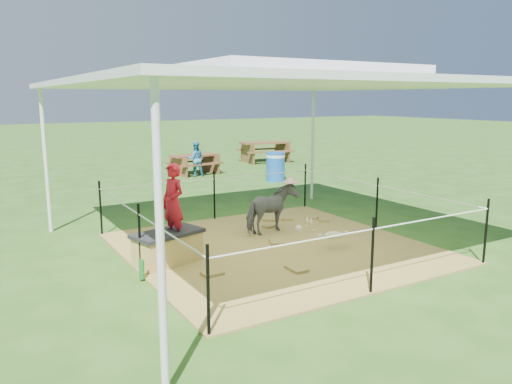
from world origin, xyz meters
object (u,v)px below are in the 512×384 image
foal (334,234)px  distant_person (196,159)px  picnic_table_near (195,164)px  picnic_table_far (265,152)px  trash_barrel (275,167)px  straw_bale (168,249)px  pony (271,209)px  woman (173,196)px  green_bottle (142,269)px

foal → distant_person: size_ratio=0.81×
picnic_table_near → distant_person: (-0.14, -0.41, 0.23)m
picnic_table_near → picnic_table_far: bearing=14.8°
trash_barrel → straw_bale: bearing=-134.4°
pony → picnic_table_far: (5.33, 8.88, -0.08)m
woman → picnic_table_near: size_ratio=0.75×
straw_bale → picnic_table_far: (7.54, 9.52, 0.15)m
trash_barrel → woman: bearing=-133.9°
trash_barrel → picnic_table_far: bearing=62.3°
straw_bale → pony: (2.21, 0.64, 0.23)m
foal → picnic_table_near: (1.35, 8.69, 0.04)m
pony → foal: size_ratio=1.17×
woman → foal: (2.48, -0.68, -0.76)m
green_bottle → picnic_table_far: 12.84m
foal → trash_barrel: (2.90, 6.26, 0.15)m
woman → pony: bearing=90.7°
straw_bale → picnic_table_far: 12.15m
picnic_table_near → distant_person: size_ratio=1.39×
green_bottle → trash_barrel: trash_barrel is taller
green_bottle → picnic_table_near: bearing=62.1°
picnic_table_far → distant_person: size_ratio=1.70×
woman → distant_person: 8.47m
woman → picnic_table_far: size_ratio=0.62×
straw_bale → pony: size_ratio=0.92×
pony → distant_person: (1.59, 6.96, 0.08)m
woman → pony: woman is taller
distant_person → pony: bearing=89.1°
straw_bale → distant_person: size_ratio=0.87×
green_bottle → pony: 2.98m
green_bottle → pony: size_ratio=0.26×
green_bottle → picnic_table_far: bearing=50.9°
trash_barrel → distant_person: size_ratio=0.77×
picnic_table_near → pony: bearing=-111.0°
pony → picnic_table_far: 10.36m
foal → trash_barrel: size_ratio=1.05×
straw_bale → foal: size_ratio=1.08×
woman → distant_person: size_ratio=1.05×
green_bottle → picnic_table_far: (8.09, 9.97, 0.23)m
green_bottle → picnic_table_near: (4.48, 8.46, 0.16)m
foal → picnic_table_far: picnic_table_far is taller
trash_barrel → picnic_table_near: size_ratio=0.56×
picnic_table_far → woman: bearing=-120.0°
pony → foal: bearing=179.9°
foal → picnic_table_far: size_ratio=0.48×
picnic_table_far → green_bottle: bearing=-121.1°
woman → pony: size_ratio=1.11×
foal → distant_person: 8.38m
green_bottle → foal: size_ratio=0.30×
green_bottle → picnic_table_near: 9.58m
picnic_table_far → straw_bale: bearing=-120.4°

